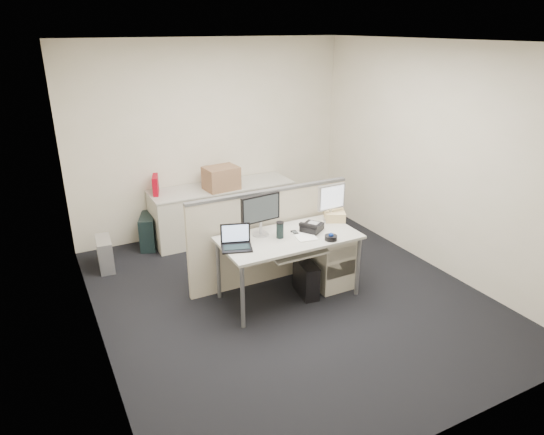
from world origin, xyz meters
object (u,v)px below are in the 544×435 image
monitor_main (261,215)px  desk_phone (312,228)px  laptop (236,238)px  desk (289,242)px

monitor_main → desk_phone: size_ratio=1.92×
laptop → desk_phone: 0.92m
monitor_main → laptop: bearing=-156.9°
desk → monitor_main: (-0.25, 0.18, 0.29)m
desk → monitor_main: 0.43m
monitor_main → desk_phone: monitor_main is taller
laptop → desk: bearing=19.8°
desk → monitor_main: monitor_main is taller
desk → desk_phone: desk_phone is taller
desk → desk_phone: bearing=3.9°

